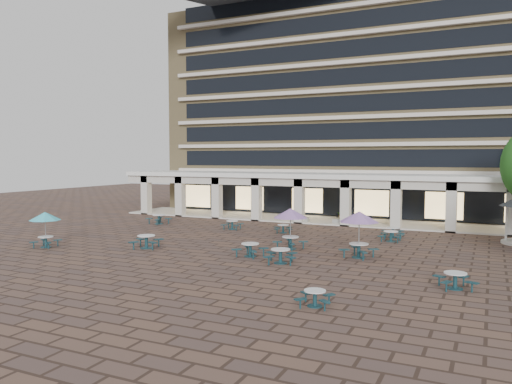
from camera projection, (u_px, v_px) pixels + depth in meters
ground at (263, 248)px, 32.52m from camera, size 120.00×120.00×0.00m
apartment_building at (360, 96)px, 54.60m from camera, size 40.00×15.50×25.20m
retail_arcade at (330, 189)px, 45.65m from camera, size 42.00×6.60×4.40m
picnic_table_1 at (146, 240)px, 32.25m from camera, size 2.28×2.28×0.85m
picnic_table_2 at (281, 255)px, 27.68m from camera, size 2.15×2.15×0.81m
picnic_table_3 at (315, 297)px, 19.67m from camera, size 1.59×1.59×0.65m
picnic_table_4 at (45, 218)px, 32.48m from camera, size 2.00×2.00×2.31m
picnic_table_5 at (250, 249)px, 29.58m from camera, size 1.92×1.92×0.79m
picnic_table_6 at (290, 215)px, 31.90m from camera, size 2.25×2.25×2.60m
picnic_table_7 at (455, 279)px, 22.29m from camera, size 2.02×2.02×0.75m
picnic_table_8 at (159, 218)px, 44.01m from camera, size 2.22×2.22×0.83m
picnic_table_9 at (283, 228)px, 38.79m from camera, size 1.78×1.78×0.65m
picnic_table_10 at (391, 235)px, 34.80m from camera, size 1.68×1.68×0.74m
picnic_table_11 at (359, 219)px, 29.11m from camera, size 2.35×2.35×2.72m
picnic_table_12 at (232, 224)px, 40.71m from camera, size 1.78×1.78×0.72m
picnic_table_13 at (393, 232)px, 36.54m from camera, size 1.87×1.87×0.74m
planter_left at (301, 218)px, 45.03m from camera, size 1.50×0.60×1.15m
planter_right at (341, 219)px, 43.42m from camera, size 1.50×0.63×1.26m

